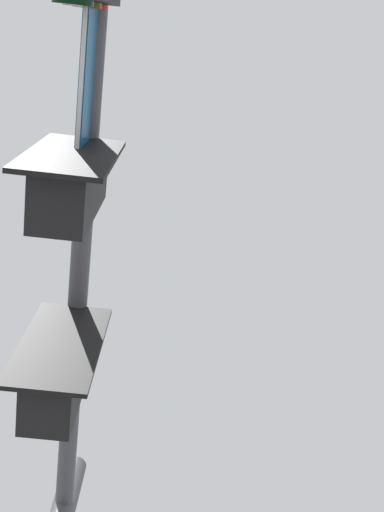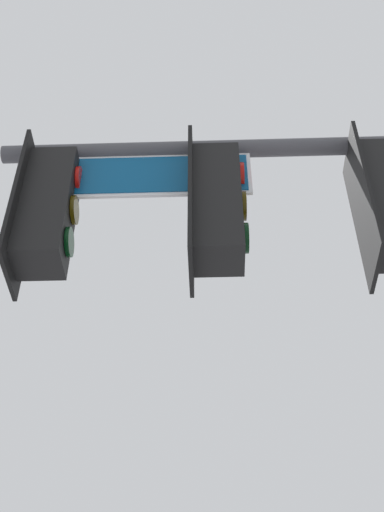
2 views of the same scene
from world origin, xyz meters
name	(u,v)px [view 1 (image 1 of 2)]	position (x,y,z in m)	size (l,w,h in m)	color
signal_pole_near	(44,368)	(-7.10, -7.47, 5.13)	(4.59, 1.18, 7.02)	#47474C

